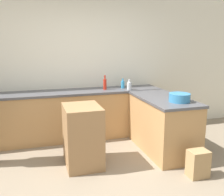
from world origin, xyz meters
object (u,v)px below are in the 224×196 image
object	(u,v)px
vinegar_bottle_clear	(129,86)
dish_soap_bottle	(123,84)
paper_bag	(198,164)
mixing_bowl	(180,98)
island_table	(83,136)
hot_sauce_bottle	(105,84)

from	to	relation	value
vinegar_bottle_clear	dish_soap_bottle	bearing A→B (deg)	111.96
dish_soap_bottle	paper_bag	bearing A→B (deg)	-78.68
mixing_bowl	paper_bag	world-z (taller)	mixing_bowl
island_table	mixing_bowl	xyz separation A→B (m)	(1.43, -0.18, 0.51)
island_table	mixing_bowl	bearing A→B (deg)	-6.99
vinegar_bottle_clear	island_table	bearing A→B (deg)	-137.30
mixing_bowl	dish_soap_bottle	distance (m)	1.40
dish_soap_bottle	paper_bag	size ratio (longest dim) A/B	0.50
mixing_bowl	vinegar_bottle_clear	distance (m)	1.22
island_table	mixing_bowl	world-z (taller)	mixing_bowl
hot_sauce_bottle	paper_bag	xyz separation A→B (m)	(0.76, -1.90, -0.81)
dish_soap_bottle	hot_sauce_bottle	world-z (taller)	hot_sauce_bottle
paper_bag	vinegar_bottle_clear	bearing A→B (deg)	100.24
mixing_bowl	vinegar_bottle_clear	size ratio (longest dim) A/B	1.67
vinegar_bottle_clear	paper_bag	size ratio (longest dim) A/B	0.51
vinegar_bottle_clear	paper_bag	bearing A→B (deg)	-79.76
dish_soap_bottle	hot_sauce_bottle	size ratio (longest dim) A/B	0.69
hot_sauce_bottle	paper_bag	size ratio (longest dim) A/B	0.73
vinegar_bottle_clear	mixing_bowl	bearing A→B (deg)	-72.86
island_table	dish_soap_bottle	bearing A→B (deg)	49.17
hot_sauce_bottle	dish_soap_bottle	bearing A→B (deg)	7.31
vinegar_bottle_clear	paper_bag	world-z (taller)	vinegar_bottle_clear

